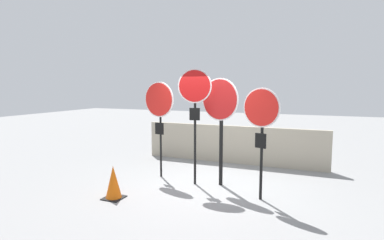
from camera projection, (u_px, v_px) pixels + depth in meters
ground_plane at (205, 187)px, 6.83m from camera, size 40.00×40.00×0.00m
fence_back at (232, 144)px, 8.94m from camera, size 5.43×0.12×1.12m
stop_sign_0 at (159, 105)px, 7.37m from camera, size 0.86×0.19×2.40m
stop_sign_1 at (195, 97)px, 6.76m from camera, size 0.76×0.19×2.67m
stop_sign_2 at (220, 110)px, 6.73m from camera, size 0.92×0.30×2.47m
stop_sign_3 at (261, 117)px, 5.84m from camera, size 0.75×0.27×2.25m
traffic_cone_0 at (113, 182)px, 6.08m from camera, size 0.39×0.39×0.68m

